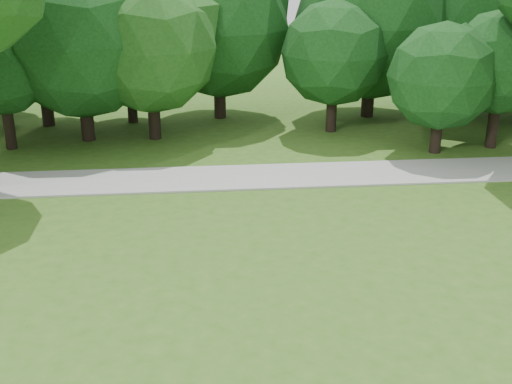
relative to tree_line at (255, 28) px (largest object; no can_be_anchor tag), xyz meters
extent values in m
plane|color=#33601B|center=(0.25, -15.03, -3.65)|extent=(100.00, 100.00, 0.00)
cube|color=gray|center=(0.25, -7.03, -3.62)|extent=(60.00, 2.20, 0.06)
cylinder|color=black|center=(-8.21, -0.04, -2.75)|extent=(0.47, 0.47, 1.80)
sphere|color=#103612|center=(-8.21, -0.04, -0.12)|extent=(5.32, 5.32, 5.32)
cylinder|color=black|center=(8.97, 0.68, -2.75)|extent=(0.53, 0.53, 1.80)
sphere|color=#103612|center=(8.97, 0.68, 0.27)|extent=(6.52, 6.52, 6.52)
cylinder|color=black|center=(4.70, 0.20, -2.75)|extent=(0.51, 0.51, 1.80)
sphere|color=#103612|center=(4.70, 0.20, 0.19)|extent=(6.29, 6.29, 6.29)
cylinder|color=black|center=(-4.94, 0.16, -2.78)|extent=(0.39, 0.39, 1.74)
sphere|color=#103612|center=(-4.94, 0.16, -0.69)|extent=(3.76, 3.76, 3.76)
cylinder|color=black|center=(5.69, -5.03, -2.94)|extent=(0.38, 0.38, 1.43)
sphere|color=#103612|center=(5.69, -5.03, -1.05)|extent=(3.61, 3.61, 3.61)
cylinder|color=black|center=(-6.34, -2.33, -2.75)|extent=(0.48, 0.48, 1.80)
sphere|color=#103612|center=(-6.34, -2.33, -0.06)|extent=(5.53, 5.53, 5.53)
cylinder|color=black|center=(2.71, -1.98, -2.82)|extent=(0.40, 0.40, 1.67)
sphere|color=#103612|center=(2.71, -1.98, -0.70)|extent=(3.94, 3.94, 3.94)
cylinder|color=black|center=(7.87, -4.62, -2.75)|extent=(0.38, 0.38, 1.80)
sphere|color=#103612|center=(7.87, -4.62, -0.69)|extent=(3.58, 3.58, 3.58)
cylinder|color=black|center=(-8.86, -3.16, -2.75)|extent=(0.37, 0.37, 1.80)
sphere|color=#103612|center=(-8.86, -3.16, -0.73)|extent=(3.45, 3.45, 3.45)
cylinder|color=black|center=(-3.93, -2.35, -2.75)|extent=(0.44, 0.44, 1.80)
sphere|color=#194E16|center=(-3.93, -2.35, -0.29)|extent=(4.81, 4.81, 4.81)
cylinder|color=black|center=(-1.40, 0.58, -2.75)|extent=(0.48, 0.48, 1.80)
sphere|color=#103612|center=(-1.40, 0.58, -0.02)|extent=(5.64, 5.64, 5.64)
camera|label=1|loc=(-2.46, -25.39, 2.86)|focal=45.00mm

